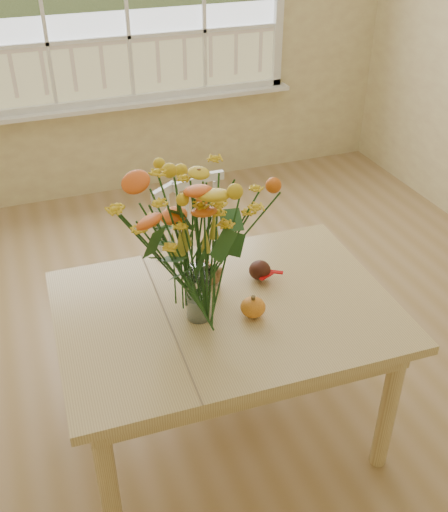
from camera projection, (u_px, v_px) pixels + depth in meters
name	position (u px, v px, depth m)	size (l,w,h in m)	color
floor	(248.00, 372.00, 3.00)	(4.00, 4.50, 0.01)	#A07E4D
wall_back	(125.00, 5.00, 4.04)	(4.00, 0.02, 2.70)	#CCB582
dining_table	(226.00, 325.00, 2.37)	(1.32, 0.97, 0.69)	tan
windsor_chair	(199.00, 258.00, 2.98)	(0.49, 0.48, 0.86)	white
flower_vase	(197.00, 244.00, 2.09)	(0.45, 0.45, 0.53)	white
pumpkin	(253.00, 308.00, 2.25)	(0.10, 0.10, 0.07)	orange
turkey_figurine	(211.00, 277.00, 2.41)	(0.10, 0.07, 0.11)	#CCB78C
dark_gourd	(260.00, 271.00, 2.45)	(0.13, 0.09, 0.08)	#38160F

